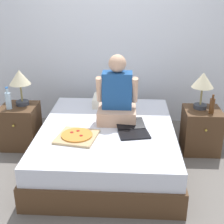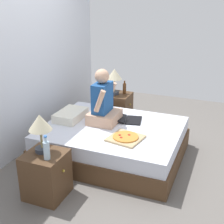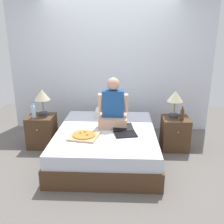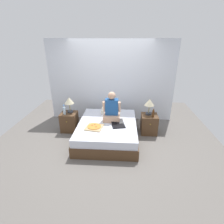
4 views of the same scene
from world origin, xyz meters
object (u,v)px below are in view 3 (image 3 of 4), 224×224
at_px(nightstand_left, 42,131).
at_px(beer_bottle, 182,114).
at_px(nightstand_right, 175,133).
at_px(lamp_on_right_nightstand, 175,98).
at_px(pizza_box, 84,136).
at_px(lamp_on_left_nightstand, 42,97).
at_px(person_seated, 113,109).
at_px(bed, 106,143).
at_px(water_bottle, 34,111).
at_px(laptop, 125,132).

bearing_deg(nightstand_left, beer_bottle, -2.43).
xyz_separation_m(nightstand_right, lamp_on_right_nightstand, (-0.03, 0.05, 0.60)).
distance_m(nightstand_right, pizza_box, 1.60).
xyz_separation_m(lamp_on_left_nightstand, beer_bottle, (2.31, -0.15, -0.23)).
height_order(beer_bottle, person_seated, person_seated).
distance_m(nightstand_left, lamp_on_left_nightstand, 0.60).
height_order(nightstand_right, pizza_box, nightstand_right).
bearing_deg(nightstand_left, lamp_on_left_nightstand, 51.37).
distance_m(nightstand_left, pizza_box, 1.09).
xyz_separation_m(bed, lamp_on_left_nightstand, (-1.10, 0.41, 0.64)).
distance_m(lamp_on_left_nightstand, lamp_on_right_nightstand, 2.21).
xyz_separation_m(nightstand_left, water_bottle, (-0.08, -0.09, 0.38)).
xyz_separation_m(beer_bottle, laptop, (-0.92, -0.40, -0.16)).
bearing_deg(water_bottle, lamp_on_left_nightstand, 49.40).
bearing_deg(water_bottle, beer_bottle, -0.24).
xyz_separation_m(lamp_on_right_nightstand, beer_bottle, (0.10, -0.15, -0.23)).
bearing_deg(bed, nightstand_left, 162.34).
height_order(lamp_on_right_nightstand, person_seated, person_seated).
xyz_separation_m(water_bottle, laptop, (1.51, -0.41, -0.17)).
relative_size(bed, nightstand_left, 3.52).
bearing_deg(lamp_on_right_nightstand, water_bottle, -176.56).
bearing_deg(beer_bottle, water_bottle, 179.76).
xyz_separation_m(water_bottle, lamp_on_right_nightstand, (2.33, 0.14, 0.22)).
bearing_deg(lamp_on_right_nightstand, person_seated, -167.21).
bearing_deg(person_seated, nightstand_right, 9.77).
distance_m(bed, beer_bottle, 1.31).
height_order(water_bottle, nightstand_right, water_bottle).
bearing_deg(lamp_on_right_nightstand, lamp_on_left_nightstand, 180.00).
relative_size(nightstand_right, lamp_on_right_nightstand, 1.21).
relative_size(bed, person_seated, 2.46).
relative_size(nightstand_left, pizza_box, 1.17).
bearing_deg(laptop, nightstand_right, 30.50).
bearing_deg(pizza_box, bed, 44.82).
relative_size(lamp_on_left_nightstand, water_bottle, 1.63).
relative_size(bed, nightstand_right, 3.52).
bearing_deg(nightstand_left, bed, -17.66).
xyz_separation_m(lamp_on_left_nightstand, person_seated, (1.20, -0.23, -0.12)).
distance_m(bed, pizza_box, 0.49).
relative_size(lamp_on_right_nightstand, pizza_box, 0.97).
bearing_deg(lamp_on_right_nightstand, laptop, -146.13).
relative_size(lamp_on_left_nightstand, pizza_box, 0.97).
relative_size(lamp_on_right_nightstand, person_seated, 0.58).
distance_m(bed, lamp_on_left_nightstand, 1.34).
height_order(nightstand_left, lamp_on_right_nightstand, lamp_on_right_nightstand).
distance_m(nightstand_left, person_seated, 1.34).
xyz_separation_m(water_bottle, person_seated, (1.32, -0.09, 0.09)).
distance_m(bed, laptop, 0.41).
height_order(lamp_on_left_nightstand, laptop, lamp_on_left_nightstand).
bearing_deg(nightstand_right, lamp_on_right_nightstand, 120.93).
bearing_deg(pizza_box, water_bottle, 148.26).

